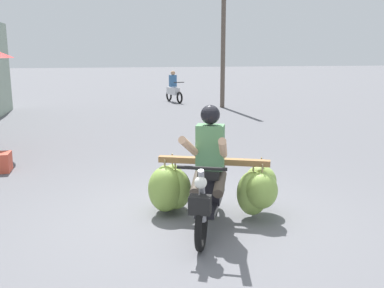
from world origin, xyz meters
TOP-DOWN VIEW (x-y plane):
  - ground_plane at (0.00, 0.00)m, footprint 120.00×120.00m
  - motorbike_main_loaded at (0.23, 0.12)m, footprint 1.92×1.97m
  - motorbike_distant_ahead_left at (2.12, 13.85)m, footprint 0.65×1.58m
  - utility_pole at (3.75, 11.58)m, footprint 0.18×0.18m

SIDE VIEW (x-z plane):
  - ground_plane at x=0.00m, z-range 0.00..0.00m
  - motorbike_main_loaded at x=0.23m, z-range -0.33..1.25m
  - motorbike_distant_ahead_left at x=2.12m, z-range -0.13..1.27m
  - utility_pole at x=3.75m, z-range 0.00..6.09m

